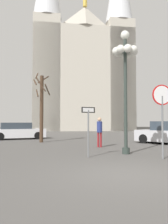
# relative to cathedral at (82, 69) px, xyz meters

# --- Properties ---
(ground_plane) EXTENTS (120.00, 120.00, 0.00)m
(ground_plane) POSITION_rel_cathedral_xyz_m (-1.63, -34.89, -11.40)
(ground_plane) COLOR #514F4C
(cathedral) EXTENTS (17.83, 14.54, 35.78)m
(cathedral) POSITION_rel_cathedral_xyz_m (0.00, 0.00, 0.00)
(cathedral) COLOR #BCB5A5
(cathedral) RESTS_ON ground
(stop_sign) EXTENTS (0.85, 0.12, 3.05)m
(stop_sign) POSITION_rel_cathedral_xyz_m (0.58, -32.39, -9.24)
(stop_sign) COLOR slate
(stop_sign) RESTS_ON ground
(one_way_arrow_sign) EXTENTS (0.60, 0.25, 2.15)m
(one_way_arrow_sign) POSITION_rel_cathedral_xyz_m (-2.40, -31.65, -10.03)
(one_way_arrow_sign) COLOR slate
(one_way_arrow_sign) RESTS_ON ground
(street_lamp) EXTENTS (1.26, 1.26, 5.92)m
(street_lamp) POSITION_rel_cathedral_xyz_m (-0.51, -30.85, -7.09)
(street_lamp) COLOR #2D3833
(street_lamp) RESTS_ON ground
(bare_tree) EXTENTS (1.29, 1.19, 5.26)m
(bare_tree) POSITION_rel_cathedral_xyz_m (-5.09, -24.46, -8.67)
(bare_tree) COLOR #473323
(bare_tree) RESTS_ON ground
(parked_car_near_white) EXTENTS (4.84, 3.01, 1.45)m
(parked_car_near_white) POSITION_rel_cathedral_xyz_m (-7.42, -21.24, -10.72)
(parked_car_near_white) COLOR silver
(parked_car_near_white) RESTS_ON ground
(pedestrian_walking) EXTENTS (0.32, 0.32, 1.78)m
(pedestrian_walking) POSITION_rel_cathedral_xyz_m (-1.29, -27.97, -10.32)
(pedestrian_walking) COLOR maroon
(pedestrian_walking) RESTS_ON ground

